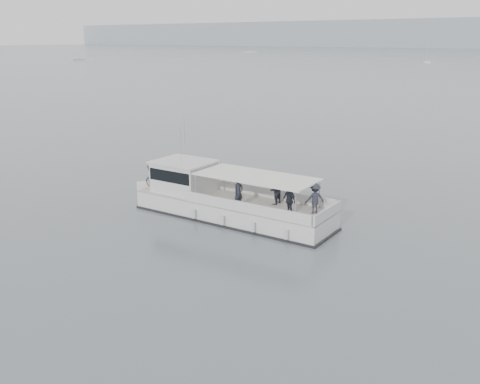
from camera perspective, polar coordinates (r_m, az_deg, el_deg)
The scene contains 3 objects.
ground at distance 30.32m, azimuth -6.92°, elevation -2.36°, with size 1400.00×1400.00×0.00m, color #535D62.
tour_boat at distance 29.76m, azimuth -2.57°, elevation -0.82°, with size 13.00×3.96×5.41m.
moored_fleet at distance 197.29m, azimuth 19.52°, elevation 12.55°, with size 421.35×254.41×11.20m.
Camera 1 is at (20.34, -20.36, 9.54)m, focal length 40.00 mm.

